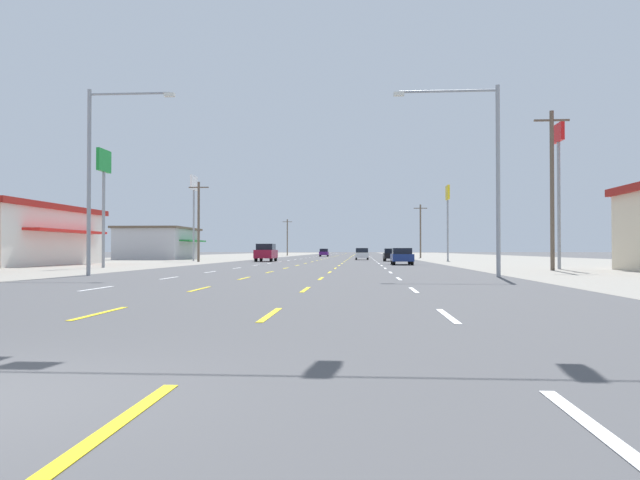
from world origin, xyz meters
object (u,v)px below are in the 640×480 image
(pole_sign_left_row_2, at_px, (194,195))
(streetlight_right_row_0, at_px, (485,163))
(hatchback_inner_left_far, at_px, (324,253))
(pole_sign_left_row_1, at_px, (104,178))
(streetlight_left_row_0, at_px, (98,166))
(pole_sign_right_row_2, at_px, (448,204))
(hatchback_inner_right_midfar, at_px, (362,254))
(sedan_far_right_mid, at_px, (391,255))
(sedan_far_right_nearest, at_px, (402,256))
(suv_far_left_near, at_px, (266,252))
(pole_sign_right_row_1, at_px, (559,165))

(pole_sign_left_row_2, relative_size, streetlight_right_row_0, 1.10)
(hatchback_inner_left_far, distance_m, pole_sign_left_row_1, 75.59)
(pole_sign_left_row_2, height_order, streetlight_left_row_0, pole_sign_left_row_2)
(hatchback_inner_left_far, bearing_deg, pole_sign_right_row_2, -68.05)
(pole_sign_right_row_2, bearing_deg, streetlight_left_row_0, -118.56)
(streetlight_right_row_0, bearing_deg, hatchback_inner_right_midfar, 96.82)
(sedan_far_right_mid, xyz_separation_m, pole_sign_left_row_2, (-23.51, 0.73, 7.08))
(hatchback_inner_right_midfar, xyz_separation_m, pole_sign_right_row_2, (10.34, -5.58, 6.09))
(sedan_far_right_mid, distance_m, hatchback_inner_right_midfar, 9.62)
(sedan_far_right_nearest, relative_size, hatchback_inner_left_far, 1.15)
(suv_far_left_near, relative_size, hatchback_inner_left_far, 1.26)
(sedan_far_right_nearest, bearing_deg, pole_sign_right_row_1, -49.20)
(pole_sign_right_row_2, bearing_deg, sedan_far_right_nearest, -108.93)
(hatchback_inner_right_midfar, bearing_deg, pole_sign_left_row_2, -157.64)
(suv_far_left_near, xyz_separation_m, pole_sign_left_row_1, (-8.11, -23.84, 5.51))
(hatchback_inner_left_far, xyz_separation_m, streetlight_right_row_0, (13.25, -87.49, 4.72))
(hatchback_inner_right_midfar, bearing_deg, pole_sign_right_row_2, -28.37)
(hatchback_inner_right_midfar, bearing_deg, pole_sign_left_row_1, -117.58)
(streetlight_left_row_0, xyz_separation_m, streetlight_right_row_0, (19.22, 0.00, -0.02))
(pole_sign_left_row_2, bearing_deg, pole_sign_left_row_1, -87.37)
(sedan_far_right_nearest, distance_m, hatchback_inner_left_far, 64.96)
(sedan_far_right_nearest, bearing_deg, pole_sign_right_row_2, 71.07)
(suv_far_left_near, relative_size, hatchback_inner_right_midfar, 1.26)
(pole_sign_left_row_2, bearing_deg, suv_far_left_near, -22.92)
(streetlight_left_row_0, relative_size, streetlight_right_row_0, 1.02)
(sedan_far_right_nearest, xyz_separation_m, pole_sign_right_row_1, (9.79, -11.34, 6.33))
(sedan_far_right_mid, bearing_deg, pole_sign_left_row_1, -129.38)
(sedan_far_right_nearest, bearing_deg, pole_sign_left_row_1, -154.91)
(pole_sign_right_row_2, bearing_deg, streetlight_right_row_0, -95.86)
(suv_far_left_near, distance_m, hatchback_inner_left_far, 50.76)
(hatchback_inner_right_midfar, height_order, hatchback_inner_left_far, same)
(hatchback_inner_right_midfar, bearing_deg, pole_sign_right_row_1, -70.30)
(sedan_far_right_nearest, height_order, streetlight_left_row_0, streetlight_left_row_0)
(streetlight_left_row_0, bearing_deg, pole_sign_right_row_2, 61.44)
(hatchback_inner_left_far, xyz_separation_m, pole_sign_right_row_2, (17.72, -43.98, 6.09))
(pole_sign_left_row_2, distance_m, streetlight_right_row_0, 48.45)
(pole_sign_right_row_1, bearing_deg, pole_sign_left_row_2, 139.29)
(streetlight_left_row_0, bearing_deg, hatchback_inner_left_far, 86.10)
(suv_far_left_near, height_order, pole_sign_right_row_1, pole_sign_right_row_1)
(pole_sign_right_row_2, relative_size, streetlight_right_row_0, 0.98)
(hatchback_inner_right_midfar, xyz_separation_m, pole_sign_left_row_2, (-20.13, -8.28, 7.06))
(hatchback_inner_left_far, relative_size, pole_sign_right_row_2, 0.43)
(sedan_far_right_nearest, distance_m, suv_far_left_near, 19.52)
(streetlight_right_row_0, bearing_deg, pole_sign_left_row_2, 122.50)
(hatchback_inner_left_far, height_order, streetlight_left_row_0, streetlight_left_row_0)
(pole_sign_right_row_1, distance_m, streetlight_right_row_0, 14.25)
(hatchback_inner_right_midfar, distance_m, streetlight_right_row_0, 49.66)
(hatchback_inner_right_midfar, bearing_deg, streetlight_left_row_0, -105.21)
(sedan_far_right_nearest, xyz_separation_m, sedan_far_right_mid, (-0.07, 16.64, 0.00))
(suv_far_left_near, height_order, streetlight_right_row_0, streetlight_right_row_0)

